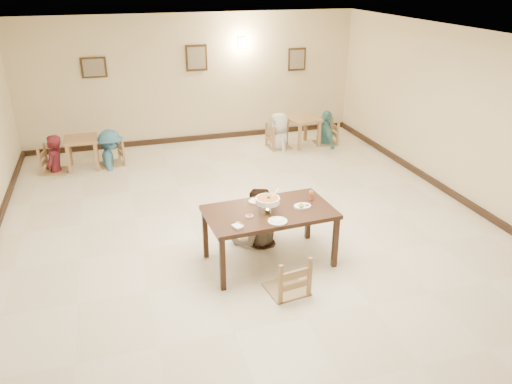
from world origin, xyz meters
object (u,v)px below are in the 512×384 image
object	(u,v)px
curry_warmer	(268,201)
bg_chair_ll	(52,148)
drink_glass	(311,195)
bg_diner_c	(279,113)
bg_diner_a	(50,135)
bg_diner_d	(327,111)
chair_far	(255,209)
bg_chair_rr	(326,122)
main_diner	(257,189)
chair_near	(287,255)
bg_chair_rl	(279,125)
bg_table_right	(303,123)
bg_table_left	(81,144)
bg_chair_lr	(109,142)
main_table	(269,216)
bg_diner_b	(108,130)

from	to	relation	value
curry_warmer	bg_chair_ll	world-z (taller)	curry_warmer
drink_glass	bg_diner_c	size ratio (longest dim) A/B	0.08
bg_diner_a	bg_diner_d	bearing A→B (deg)	109.56
chair_far	bg_chair_rr	world-z (taller)	bg_chair_rr
main_diner	curry_warmer	size ratio (longest dim) A/B	4.71
curry_warmer	chair_near	bearing A→B (deg)	-86.42
curry_warmer	bg_diner_c	size ratio (longest dim) A/B	0.22
bg_chair_rl	bg_diner_d	bearing A→B (deg)	-96.68
bg_table_right	bg_chair_rl	xyz separation A→B (m)	(-0.59, 0.03, -0.00)
bg_table_left	bg_chair_rl	distance (m)	4.42
curry_warmer	bg_chair_lr	world-z (taller)	curry_warmer
bg_chair_lr	bg_diner_d	distance (m)	5.04
main_table	chair_far	distance (m)	0.79
bg_chair_lr	curry_warmer	bearing A→B (deg)	10.84
bg_table_left	bg_chair_lr	xyz separation A→B (m)	(0.57, 0.01, -0.01)
bg_chair_rl	bg_diner_b	world-z (taller)	bg_diner_b
chair_far	main_diner	distance (m)	0.41
bg_chair_lr	main_table	bearing A→B (deg)	11.48
main_table	bg_chair_ll	size ratio (longest dim) A/B	1.73
bg_table_right	bg_chair_lr	world-z (taller)	bg_chair_lr
drink_glass	bg_diner_a	distance (m)	5.90
curry_warmer	bg_table_left	distance (m)	5.41
bg_chair_ll	drink_glass	bearing A→B (deg)	-127.20
bg_chair_lr	bg_chair_rr	distance (m)	5.03
bg_chair_rl	bg_chair_rr	bearing A→B (deg)	-96.68
curry_warmer	bg_table_left	bearing A→B (deg)	118.49
bg_diner_a	bg_table_left	bearing A→B (deg)	116.11
bg_chair_ll	bg_chair_lr	xyz separation A→B (m)	(1.14, 0.08, -0.01)
bg_chair_rr	bg_chair_lr	bearing A→B (deg)	-86.13
bg_chair_lr	bg_diner_a	bearing A→B (deg)	-98.05
bg_diner_d	curry_warmer	bearing A→B (deg)	148.95
chair_near	bg_chair_rl	distance (m)	5.78
main_table	drink_glass	xyz separation A→B (m)	(0.69, 0.16, 0.15)
main_diner	bg_chair_lr	world-z (taller)	main_diner
chair_near	bg_diner_c	size ratio (longest dim) A/B	0.64
bg_table_right	bg_diner_a	world-z (taller)	bg_diner_a
bg_diner_c	bg_chair_ll	bearing A→B (deg)	-89.87
drink_glass	chair_near	bearing A→B (deg)	-127.37
bg_chair_rl	bg_diner_a	world-z (taller)	bg_diner_a
main_table	bg_table_right	size ratio (longest dim) A/B	2.24
chair_far	curry_warmer	distance (m)	0.94
bg_chair_ll	curry_warmer	bearing A→B (deg)	-134.25
chair_far	bg_diner_c	bearing A→B (deg)	78.92
bg_chair_lr	chair_near	bearing A→B (deg)	8.56
bg_chair_ll	bg_chair_lr	distance (m)	1.14
bg_chair_rl	bg_diner_c	xyz separation A→B (m)	(0.00, 0.00, 0.30)
bg_table_left	bg_diner_b	distance (m)	0.62
bg_diner_d	bg_diner_b	bearing A→B (deg)	91.45
curry_warmer	bg_diner_b	world-z (taller)	bg_diner_b
bg_chair_ll	bg_chair_rl	size ratio (longest dim) A/B	0.97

